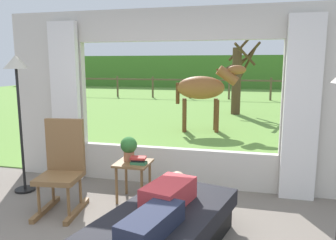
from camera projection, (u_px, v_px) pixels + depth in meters
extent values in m
cube|color=beige|center=(52.00, 96.00, 5.26)|extent=(1.15, 0.12, 2.55)
cube|color=beige|center=(328.00, 103.00, 4.30)|extent=(1.15, 0.12, 2.55)
cube|color=beige|center=(175.00, 166.00, 4.95)|extent=(2.90, 0.12, 0.55)
cube|color=beige|center=(176.00, 24.00, 4.60)|extent=(2.90, 0.12, 0.45)
cube|color=silver|center=(66.00, 102.00, 5.06)|extent=(0.44, 0.10, 2.40)
cube|color=silver|center=(301.00, 110.00, 4.25)|extent=(0.44, 0.10, 2.40)
cube|color=olive|center=(227.00, 102.00, 15.42)|extent=(36.00, 21.68, 0.02)
cube|color=#467B2C|center=(237.00, 72.00, 24.63)|extent=(36.00, 2.00, 2.40)
cube|color=black|center=(165.00, 240.00, 3.17)|extent=(1.18, 1.72, 0.24)
cube|color=black|center=(165.00, 219.00, 3.13)|extent=(1.29, 1.87, 0.18)
cube|color=#B23338|center=(169.00, 194.00, 3.24)|extent=(0.48, 0.66, 0.22)
cube|color=#1E2338|center=(152.00, 223.00, 2.68)|extent=(0.44, 0.73, 0.18)
sphere|color=tan|center=(177.00, 181.00, 3.60)|extent=(0.20, 0.20, 0.20)
cube|color=brown|center=(59.00, 178.00, 3.96)|extent=(0.54, 0.54, 0.06)
cube|color=brown|center=(65.00, 146.00, 4.10)|extent=(0.48, 0.12, 0.68)
cube|color=brown|center=(46.00, 209.00, 4.05)|extent=(0.15, 0.68, 0.06)
cube|color=brown|center=(77.00, 211.00, 4.00)|extent=(0.15, 0.68, 0.06)
cylinder|color=brown|center=(39.00, 199.00, 3.83)|extent=(0.04, 0.04, 0.38)
cylinder|color=brown|center=(68.00, 201.00, 3.79)|extent=(0.04, 0.04, 0.38)
cylinder|color=brown|center=(53.00, 188.00, 4.19)|extent=(0.04, 0.04, 0.38)
cylinder|color=brown|center=(80.00, 189.00, 4.14)|extent=(0.04, 0.04, 0.38)
cube|color=brown|center=(133.00, 163.00, 4.31)|extent=(0.44, 0.44, 0.03)
cylinder|color=brown|center=(117.00, 186.00, 4.24)|extent=(0.04, 0.04, 0.49)
cylinder|color=brown|center=(142.00, 188.00, 4.15)|extent=(0.04, 0.04, 0.49)
cylinder|color=brown|center=(126.00, 177.00, 4.56)|extent=(0.04, 0.04, 0.49)
cylinder|color=brown|center=(150.00, 179.00, 4.48)|extent=(0.04, 0.04, 0.49)
cylinder|color=#9E6042|center=(129.00, 156.00, 4.38)|extent=(0.14, 0.14, 0.12)
sphere|color=#2D6B2D|center=(129.00, 145.00, 4.35)|extent=(0.22, 0.22, 0.22)
cube|color=#337247|center=(139.00, 163.00, 4.22)|extent=(0.20, 0.12, 0.03)
cube|color=black|center=(138.00, 160.00, 4.24)|extent=(0.17, 0.14, 0.03)
cube|color=#B22D28|center=(138.00, 158.00, 4.22)|extent=(0.21, 0.16, 0.03)
cylinder|color=black|center=(25.00, 190.00, 4.72)|extent=(0.28, 0.28, 0.03)
cylinder|color=black|center=(21.00, 131.00, 4.58)|extent=(0.04, 0.04, 1.72)
cone|color=beige|center=(16.00, 62.00, 4.42)|extent=(0.32, 0.32, 0.18)
ellipsoid|color=brown|center=(201.00, 88.00, 8.63)|extent=(1.33, 0.80, 0.60)
cylinder|color=brown|center=(227.00, 76.00, 8.56)|extent=(0.64, 0.38, 0.53)
ellipsoid|color=brown|center=(237.00, 70.00, 8.52)|extent=(0.51, 0.29, 0.24)
cube|color=#593319|center=(224.00, 75.00, 8.55)|extent=(0.44, 0.17, 0.32)
cylinder|color=#593319|center=(178.00, 93.00, 8.68)|extent=(0.12, 0.12, 0.55)
cylinder|color=#593319|center=(216.00, 114.00, 8.90)|extent=(0.11, 0.11, 0.85)
cylinder|color=#593319|center=(217.00, 116.00, 8.58)|extent=(0.11, 0.11, 0.85)
cylinder|color=#593319|center=(184.00, 114.00, 8.93)|extent=(0.11, 0.11, 0.85)
cylinder|color=#593319|center=(184.00, 116.00, 8.61)|extent=(0.11, 0.11, 0.85)
cylinder|color=#4C3823|center=(236.00, 81.00, 11.61)|extent=(0.32, 0.32, 2.32)
cylinder|color=#47331E|center=(247.00, 63.00, 11.69)|extent=(0.61, 0.72, 1.09)
cylinder|color=#47331E|center=(249.00, 55.00, 11.61)|extent=(0.75, 1.06, 0.83)
cylinder|color=#47331E|center=(245.00, 54.00, 11.11)|extent=(0.76, 0.70, 0.77)
cylinder|color=#47331E|center=(242.00, 46.00, 11.80)|extent=(0.98, 0.37, 1.05)
cylinder|color=#47331E|center=(235.00, 64.00, 11.83)|extent=(0.87, 0.35, 0.51)
cylinder|color=brown|center=(84.00, 86.00, 18.51)|extent=(0.10, 0.10, 1.10)
cylinder|color=brown|center=(118.00, 86.00, 18.03)|extent=(0.10, 0.10, 1.10)
cylinder|color=brown|center=(153.00, 87.00, 17.55)|extent=(0.10, 0.10, 1.10)
cylinder|color=brown|center=(190.00, 88.00, 17.08)|extent=(0.10, 0.10, 1.10)
cylinder|color=brown|center=(229.00, 88.00, 16.60)|extent=(0.10, 0.10, 1.10)
cylinder|color=brown|center=(271.00, 89.00, 16.12)|extent=(0.10, 0.10, 1.10)
cylinder|color=brown|center=(315.00, 90.00, 15.65)|extent=(0.10, 0.10, 1.10)
cube|color=brown|center=(229.00, 80.00, 16.53)|extent=(16.00, 0.06, 0.08)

